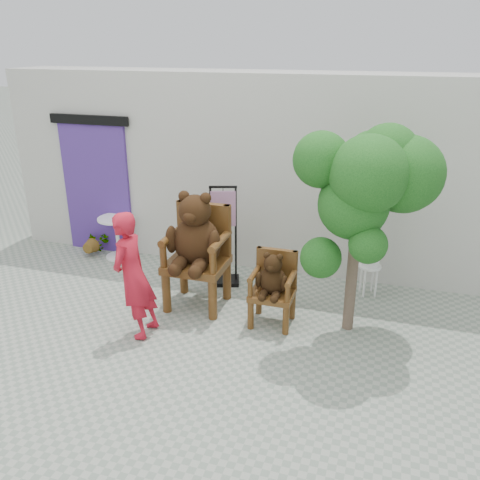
{
  "coord_description": "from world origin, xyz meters",
  "views": [
    {
      "loc": [
        1.71,
        -4.62,
        3.43
      ],
      "look_at": [
        -0.12,
        1.4,
        0.95
      ],
      "focal_mm": 38.0,
      "sensor_mm": 36.0,
      "label": 1
    }
  ],
  "objects_px": {
    "chair_big": "(197,242)",
    "display_stand": "(224,247)",
    "chair_small": "(273,281)",
    "cafe_table": "(117,233)",
    "stool_bucket": "(371,253)",
    "person": "(133,276)",
    "tree": "(377,179)"
  },
  "relations": [
    {
      "from": "chair_big",
      "to": "display_stand",
      "type": "bearing_deg",
      "value": 79.92
    },
    {
      "from": "chair_small",
      "to": "cafe_table",
      "type": "distance_m",
      "value": 3.27
    },
    {
      "from": "chair_small",
      "to": "cafe_table",
      "type": "height_order",
      "value": "chair_small"
    },
    {
      "from": "display_stand",
      "to": "stool_bucket",
      "type": "xyz_separation_m",
      "value": [
        2.11,
        0.25,
        0.06
      ]
    },
    {
      "from": "person",
      "to": "tree",
      "type": "height_order",
      "value": "tree"
    },
    {
      "from": "cafe_table",
      "to": "display_stand",
      "type": "bearing_deg",
      "value": -11.32
    },
    {
      "from": "chair_small",
      "to": "stool_bucket",
      "type": "xyz_separation_m",
      "value": [
        1.14,
        1.16,
        0.06
      ]
    },
    {
      "from": "display_stand",
      "to": "stool_bucket",
      "type": "bearing_deg",
      "value": -10.6
    },
    {
      "from": "stool_bucket",
      "to": "person",
      "type": "bearing_deg",
      "value": -144.77
    },
    {
      "from": "tree",
      "to": "chair_small",
      "type": "bearing_deg",
      "value": -176.5
    },
    {
      "from": "chair_big",
      "to": "chair_small",
      "type": "relative_size",
      "value": 1.65
    },
    {
      "from": "chair_small",
      "to": "cafe_table",
      "type": "relative_size",
      "value": 1.4
    },
    {
      "from": "chair_small",
      "to": "cafe_table",
      "type": "bearing_deg",
      "value": 156.19
    },
    {
      "from": "chair_small",
      "to": "display_stand",
      "type": "height_order",
      "value": "display_stand"
    },
    {
      "from": "tree",
      "to": "cafe_table",
      "type": "bearing_deg",
      "value": 163.19
    },
    {
      "from": "cafe_table",
      "to": "display_stand",
      "type": "distance_m",
      "value": 2.06
    },
    {
      "from": "chair_big",
      "to": "person",
      "type": "height_order",
      "value": "chair_big"
    },
    {
      "from": "person",
      "to": "cafe_table",
      "type": "relative_size",
      "value": 2.23
    },
    {
      "from": "cafe_table",
      "to": "display_stand",
      "type": "relative_size",
      "value": 0.47
    },
    {
      "from": "person",
      "to": "stool_bucket",
      "type": "distance_m",
      "value": 3.3
    },
    {
      "from": "chair_small",
      "to": "stool_bucket",
      "type": "relative_size",
      "value": 0.68
    },
    {
      "from": "chair_small",
      "to": "display_stand",
      "type": "xyz_separation_m",
      "value": [
        -0.97,
        0.91,
        -0.0
      ]
    },
    {
      "from": "cafe_table",
      "to": "stool_bucket",
      "type": "bearing_deg",
      "value": -2.14
    },
    {
      "from": "stool_bucket",
      "to": "tree",
      "type": "relative_size",
      "value": 0.56
    },
    {
      "from": "chair_small",
      "to": "tree",
      "type": "relative_size",
      "value": 0.38
    },
    {
      "from": "chair_big",
      "to": "cafe_table",
      "type": "relative_size",
      "value": 2.31
    },
    {
      "from": "chair_big",
      "to": "chair_small",
      "type": "height_order",
      "value": "chair_big"
    },
    {
      "from": "chair_big",
      "to": "person",
      "type": "relative_size",
      "value": 1.04
    },
    {
      "from": "chair_big",
      "to": "stool_bucket",
      "type": "height_order",
      "value": "chair_big"
    },
    {
      "from": "chair_big",
      "to": "chair_small",
      "type": "distance_m",
      "value": 1.17
    },
    {
      "from": "tree",
      "to": "display_stand",
      "type": "bearing_deg",
      "value": 158.23
    },
    {
      "from": "person",
      "to": "tree",
      "type": "bearing_deg",
      "value": 108.98
    }
  ]
}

